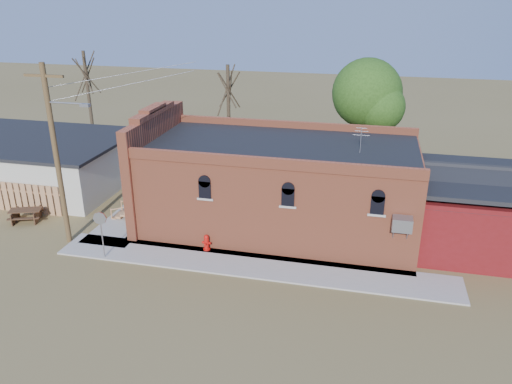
% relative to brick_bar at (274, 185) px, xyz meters
% --- Properties ---
extents(ground, '(120.00, 120.00, 0.00)m').
position_rel_brick_bar_xyz_m(ground, '(-1.64, -5.49, -2.34)').
color(ground, brown).
rests_on(ground, ground).
extents(sidewalk_south, '(19.00, 2.20, 0.08)m').
position_rel_brick_bar_xyz_m(sidewalk_south, '(-0.14, -4.59, -2.30)').
color(sidewalk_south, '#9E9991').
rests_on(sidewalk_south, ground).
extents(sidewalk_west, '(2.60, 10.00, 0.08)m').
position_rel_brick_bar_xyz_m(sidewalk_west, '(-7.94, 0.51, -2.30)').
color(sidewalk_west, '#9E9991').
rests_on(sidewalk_west, ground).
extents(brick_bar, '(16.40, 7.97, 6.30)m').
position_rel_brick_bar_xyz_m(brick_bar, '(0.00, 0.00, 0.00)').
color(brick_bar, '#C15C3B').
rests_on(brick_bar, ground).
extents(red_shed, '(5.40, 6.40, 4.30)m').
position_rel_brick_bar_xyz_m(red_shed, '(9.86, 0.01, -0.07)').
color(red_shed, '#621011').
rests_on(red_shed, ground).
extents(wood_fence, '(5.20, 0.10, 1.80)m').
position_rel_brick_bar_xyz_m(wood_fence, '(-14.44, -1.69, -1.44)').
color(wood_fence, '#AC784D').
rests_on(wood_fence, ground).
extents(utility_pole, '(3.12, 0.26, 9.00)m').
position_rel_brick_bar_xyz_m(utility_pole, '(-9.79, -4.29, 2.43)').
color(utility_pole, '#503C20').
rests_on(utility_pole, ground).
extents(tree_bare_near, '(2.80, 2.80, 7.65)m').
position_rel_brick_bar_xyz_m(tree_bare_near, '(-4.64, 7.51, 3.62)').
color(tree_bare_near, '#403324').
rests_on(tree_bare_near, ground).
extents(tree_bare_far, '(2.80, 2.80, 8.16)m').
position_rel_brick_bar_xyz_m(tree_bare_far, '(-15.64, 8.51, 4.02)').
color(tree_bare_far, '#403324').
rests_on(tree_bare_far, ground).
extents(tree_leafy, '(4.40, 4.40, 8.15)m').
position_rel_brick_bar_xyz_m(tree_leafy, '(4.36, 8.01, 3.59)').
color(tree_leafy, '#403324').
rests_on(tree_leafy, ground).
extents(fire_hydrant, '(0.47, 0.46, 0.81)m').
position_rel_brick_bar_xyz_m(fire_hydrant, '(-2.61, -3.70, -1.86)').
color(fire_hydrant, '#BE0F0A').
rests_on(fire_hydrant, sidewalk_south).
extents(stop_sign, '(0.64, 0.18, 2.36)m').
position_rel_brick_bar_xyz_m(stop_sign, '(-7.18, -5.49, -0.45)').
color(stop_sign, gray).
rests_on(stop_sign, sidewalk_south).
extents(trash_barrel, '(0.70, 0.70, 0.86)m').
position_rel_brick_bar_xyz_m(trash_barrel, '(-6.94, -1.66, -1.83)').
color(trash_barrel, navy).
rests_on(trash_barrel, sidewalk_west).
extents(picnic_table, '(2.02, 1.76, 0.70)m').
position_rel_brick_bar_xyz_m(picnic_table, '(-13.51, -2.69, -1.88)').
color(picnic_table, '#432A1B').
rests_on(picnic_table, ground).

